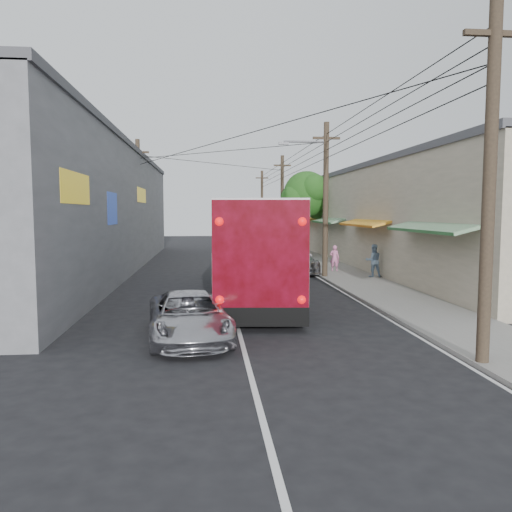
{
  "coord_description": "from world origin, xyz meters",
  "views": [
    {
      "loc": [
        -0.89,
        -12.33,
        3.45
      ],
      "look_at": [
        0.98,
        6.73,
        1.75
      ],
      "focal_mm": 35.0,
      "sensor_mm": 36.0,
      "label": 1
    }
  ],
  "objects_px": {
    "coach_bus": "(258,247)",
    "pedestrian_near": "(335,258)",
    "parked_car_far": "(264,244)",
    "pedestrian_far": "(373,261)",
    "parked_suv": "(292,259)",
    "parked_car_mid": "(279,247)",
    "jeepney": "(189,316)"
  },
  "relations": [
    {
      "from": "parked_suv",
      "to": "parked_car_far",
      "type": "xyz_separation_m",
      "value": [
        -0.11,
        12.89,
        0.04
      ]
    },
    {
      "from": "parked_suv",
      "to": "parked_car_mid",
      "type": "xyz_separation_m",
      "value": [
        0.69,
        9.59,
        0.02
      ]
    },
    {
      "from": "coach_bus",
      "to": "parked_car_mid",
      "type": "bearing_deg",
      "value": 84.1
    },
    {
      "from": "coach_bus",
      "to": "pedestrian_far",
      "type": "bearing_deg",
      "value": 39.02
    },
    {
      "from": "coach_bus",
      "to": "jeepney",
      "type": "height_order",
      "value": "coach_bus"
    },
    {
      "from": "coach_bus",
      "to": "pedestrian_near",
      "type": "xyz_separation_m",
      "value": [
        5.06,
        6.98,
        -1.14
      ]
    },
    {
      "from": "parked_suv",
      "to": "pedestrian_far",
      "type": "relative_size",
      "value": 3.07
    },
    {
      "from": "jeepney",
      "to": "pedestrian_near",
      "type": "distance_m",
      "value": 16.03
    },
    {
      "from": "jeepney",
      "to": "parked_car_mid",
      "type": "bearing_deg",
      "value": 70.04
    },
    {
      "from": "coach_bus",
      "to": "parked_suv",
      "type": "bearing_deg",
      "value": 75.66
    },
    {
      "from": "parked_car_mid",
      "to": "parked_car_far",
      "type": "height_order",
      "value": "parked_car_far"
    },
    {
      "from": "jeepney",
      "to": "coach_bus",
      "type": "bearing_deg",
      "value": 63.73
    },
    {
      "from": "parked_suv",
      "to": "pedestrian_far",
      "type": "distance_m",
      "value": 4.97
    },
    {
      "from": "parked_suv",
      "to": "parked_car_mid",
      "type": "height_order",
      "value": "parked_car_mid"
    },
    {
      "from": "jeepney",
      "to": "parked_suv",
      "type": "relative_size",
      "value": 0.88
    },
    {
      "from": "jeepney",
      "to": "parked_car_mid",
      "type": "xyz_separation_m",
      "value": [
        6.0,
        24.28,
        0.13
      ]
    },
    {
      "from": "parked_car_mid",
      "to": "parked_suv",
      "type": "bearing_deg",
      "value": -88.72
    },
    {
      "from": "coach_bus",
      "to": "parked_car_far",
      "type": "xyz_separation_m",
      "value": [
        2.59,
        20.48,
        -1.2
      ]
    },
    {
      "from": "parked_car_mid",
      "to": "pedestrian_near",
      "type": "bearing_deg",
      "value": -75.35
    },
    {
      "from": "parked_suv",
      "to": "parked_car_mid",
      "type": "bearing_deg",
      "value": 79.09
    },
    {
      "from": "coach_bus",
      "to": "parked_car_far",
      "type": "height_order",
      "value": "coach_bus"
    },
    {
      "from": "coach_bus",
      "to": "parked_suv",
      "type": "distance_m",
      "value": 8.15
    },
    {
      "from": "coach_bus",
      "to": "parked_car_far",
      "type": "relative_size",
      "value": 2.82
    },
    {
      "from": "parked_suv",
      "to": "parked_car_far",
      "type": "relative_size",
      "value": 1.08
    },
    {
      "from": "parked_car_far",
      "to": "pedestrian_far",
      "type": "distance_m",
      "value": 16.65
    },
    {
      "from": "coach_bus",
      "to": "parked_suv",
      "type": "height_order",
      "value": "coach_bus"
    },
    {
      "from": "jeepney",
      "to": "parked_car_far",
      "type": "distance_m",
      "value": 28.07
    },
    {
      "from": "parked_car_mid",
      "to": "pedestrian_far",
      "type": "relative_size",
      "value": 2.67
    },
    {
      "from": "coach_bus",
      "to": "parked_car_mid",
      "type": "xyz_separation_m",
      "value": [
        3.39,
        17.18,
        -1.22
      ]
    },
    {
      "from": "pedestrian_far",
      "to": "coach_bus",
      "type": "bearing_deg",
      "value": 36.42
    },
    {
      "from": "parked_suv",
      "to": "pedestrian_far",
      "type": "bearing_deg",
      "value": -48.82
    },
    {
      "from": "parked_suv",
      "to": "parked_car_far",
      "type": "bearing_deg",
      "value": 83.69
    }
  ]
}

